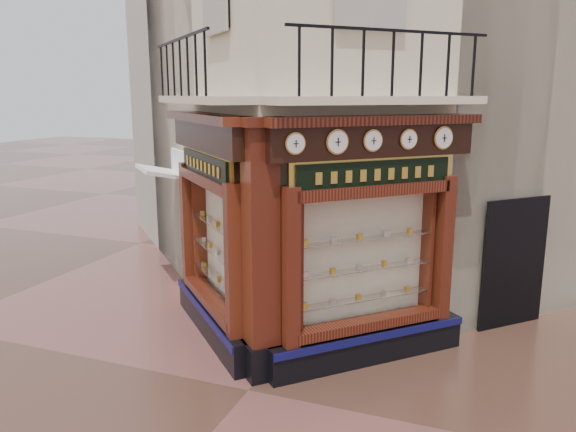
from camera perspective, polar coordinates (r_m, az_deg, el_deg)
The scene contains 16 objects.
ground at distance 8.71m, azimuth -4.03°, elevation -17.24°, with size 80.00×80.00×0.00m, color #4B2E23.
main_building at distance 13.52m, azimuth 7.28°, elevation 19.43°, with size 8.00×8.00×12.00m, color beige.
neighbour_left at distance 16.56m, azimuth 0.68°, elevation 16.44°, with size 8.00×8.00×11.00m, color #B2AA9B.
neighbour_right at distance 15.56m, azimuth 18.78°, elevation 16.09°, with size 8.00×8.00×11.00m, color #B2AA9B.
shopfront_left at distance 9.90m, azimuth -7.77°, elevation -1.35°, with size 2.86×2.86×3.98m.
shopfront_right at distance 8.93m, azimuth 8.32°, elevation -2.86°, with size 2.86×2.86×3.98m.
corner_pilaster at distance 8.37m, azimuth -2.78°, elevation -3.97°, with size 0.85×0.85×3.98m.
balcony at distance 8.95m, azimuth -0.35°, elevation 11.82°, with size 5.94×2.97×1.03m.
clock_a at distance 7.82m, azimuth 0.72°, elevation 7.38°, with size 0.26×0.26×0.31m.
clock_b at distance 8.11m, azimuth 5.00°, elevation 7.51°, with size 0.29×0.29×0.36m.
clock_c at distance 8.42m, azimuth 8.59°, elevation 7.59°, with size 0.27×0.27×0.33m.
clock_d at distance 8.78m, azimuth 12.13°, elevation 7.64°, with size 0.26×0.26×0.32m.
clock_e at distance 9.18m, azimuth 15.47°, elevation 7.66°, with size 0.29×0.29×0.36m.
awning at distance 13.18m, azimuth -12.33°, elevation -7.02°, with size 1.41×0.85×0.08m, color white, non-canonical shape.
signboard_left at distance 9.68m, azimuth -8.40°, elevation 5.08°, with size 2.00×2.00×0.54m.
signboard_right at distance 8.64m, azimuth 8.82°, elevation 4.23°, with size 2.08×2.08×0.56m.
Camera 1 is at (3.25, -6.86, 4.28)m, focal length 35.00 mm.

